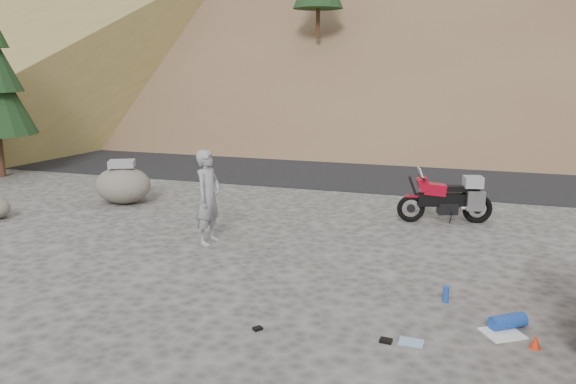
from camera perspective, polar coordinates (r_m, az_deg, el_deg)
ground at (r=9.12m, az=5.08°, el=-7.88°), size 140.00×140.00×0.00m
road at (r=17.73m, az=11.39°, el=2.20°), size 120.00×7.00×0.05m
motorcycle at (r=12.04m, az=16.10°, el=-0.69°), size 1.93×0.87×1.17m
man at (r=10.49m, az=-7.96°, el=-5.14°), size 0.48×0.67×1.74m
boulder at (r=13.76m, az=-16.42°, el=0.77°), size 1.55×1.40×1.04m
gear_white_cloth at (r=7.56m, az=20.95°, el=-13.26°), size 0.60×0.58×0.02m
gear_blue_mat at (r=7.68m, az=21.43°, el=-12.15°), size 0.49×0.42×0.19m
gear_bottle at (r=8.18m, az=15.75°, el=-9.99°), size 0.10×0.10×0.23m
gear_funnel at (r=7.32m, az=23.84°, el=-13.73°), size 0.17×0.17×0.17m
gear_glove_a at (r=6.99m, az=9.92°, el=-14.65°), size 0.15×0.12×0.04m
gear_glove_b at (r=7.19m, az=-3.11°, el=-13.68°), size 0.13×0.14×0.04m
gear_blue_cloth at (r=7.05m, az=12.41°, el=-14.68°), size 0.30×0.22×0.01m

